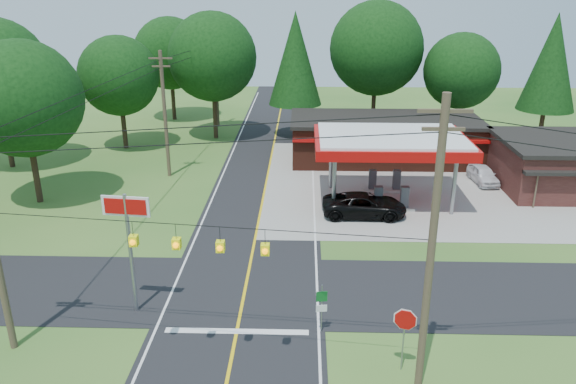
{
  "coord_description": "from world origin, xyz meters",
  "views": [
    {
      "loc": [
        2.96,
        -25.01,
        14.79
      ],
      "look_at": [
        2.0,
        7.0,
        2.8
      ],
      "focal_mm": 35.0,
      "sensor_mm": 36.0,
      "label": 1
    }
  ],
  "objects_px": {
    "suv_car": "(364,205)",
    "big_stop_sign": "(128,228)",
    "octagonal_stop_sign": "(405,324)",
    "gas_canopy": "(391,143)",
    "sedan_car": "(483,175)"
  },
  "relations": [
    {
      "from": "big_stop_sign",
      "to": "octagonal_stop_sign",
      "type": "xyz_separation_m",
      "value": [
        12.0,
        -4.01,
        -2.21
      ]
    },
    {
      "from": "gas_canopy",
      "to": "sedan_car",
      "type": "height_order",
      "value": "gas_canopy"
    },
    {
      "from": "sedan_car",
      "to": "octagonal_stop_sign",
      "type": "xyz_separation_m",
      "value": [
        -10.0,
        -23.01,
        1.48
      ]
    },
    {
      "from": "suv_car",
      "to": "octagonal_stop_sign",
      "type": "height_order",
      "value": "octagonal_stop_sign"
    },
    {
      "from": "suv_car",
      "to": "big_stop_sign",
      "type": "height_order",
      "value": "big_stop_sign"
    },
    {
      "from": "suv_car",
      "to": "sedan_car",
      "type": "bearing_deg",
      "value": -53.93
    },
    {
      "from": "big_stop_sign",
      "to": "gas_canopy",
      "type": "bearing_deg",
      "value": 46.99
    },
    {
      "from": "suv_car",
      "to": "big_stop_sign",
      "type": "xyz_separation_m",
      "value": [
        -12.03,
        -12.01,
        3.58
      ]
    },
    {
      "from": "gas_canopy",
      "to": "big_stop_sign",
      "type": "height_order",
      "value": "big_stop_sign"
    },
    {
      "from": "gas_canopy",
      "to": "big_stop_sign",
      "type": "xyz_separation_m",
      "value": [
        -14.0,
        -15.01,
        0.09
      ]
    },
    {
      "from": "suv_car",
      "to": "octagonal_stop_sign",
      "type": "relative_size",
      "value": 1.97
    },
    {
      "from": "sedan_car",
      "to": "octagonal_stop_sign",
      "type": "height_order",
      "value": "octagonal_stop_sign"
    },
    {
      "from": "gas_canopy",
      "to": "octagonal_stop_sign",
      "type": "distance_m",
      "value": 19.24
    },
    {
      "from": "gas_canopy",
      "to": "sedan_car",
      "type": "xyz_separation_m",
      "value": [
        8.0,
        4.0,
        -3.6
      ]
    },
    {
      "from": "suv_car",
      "to": "big_stop_sign",
      "type": "bearing_deg",
      "value": 135.96
    }
  ]
}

